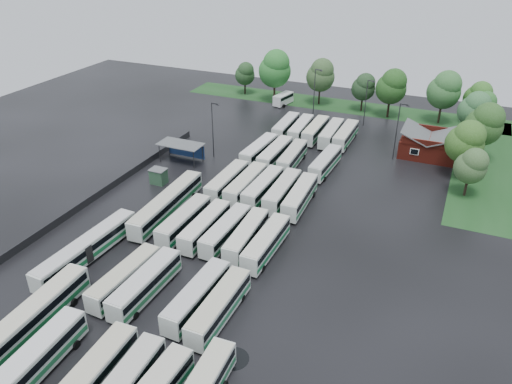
% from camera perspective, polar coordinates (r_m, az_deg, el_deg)
% --- Properties ---
extents(ground, '(160.00, 160.00, 0.00)m').
position_cam_1_polar(ground, '(69.38, -5.52, -5.82)').
color(ground, black).
rests_on(ground, ground).
extents(brick_building, '(10.07, 8.60, 5.39)m').
position_cam_1_polar(brick_building, '(99.69, 19.09, 4.97)').
color(brick_building, maroon).
rests_on(brick_building, ground).
extents(wash_shed, '(8.20, 4.20, 3.58)m').
position_cam_1_polar(wash_shed, '(92.50, -8.48, 5.23)').
color(wash_shed, '#2D2D30').
rests_on(wash_shed, ground).
extents(utility_hut, '(2.70, 2.20, 2.62)m').
position_cam_1_polar(utility_hut, '(85.58, -11.08, 1.80)').
color(utility_hut, '#27492F').
rests_on(utility_hut, ground).
extents(grass_strip_north, '(80.00, 10.00, 0.01)m').
position_cam_1_polar(grass_strip_north, '(123.85, 9.97, 9.65)').
color(grass_strip_north, '#173F17').
rests_on(grass_strip_north, ground).
extents(grass_strip_east, '(10.00, 50.00, 0.01)m').
position_cam_1_polar(grass_strip_east, '(100.42, 24.54, 2.92)').
color(grass_strip_east, '#173F17').
rests_on(grass_strip_east, ground).
extents(west_fence, '(0.10, 50.00, 1.20)m').
position_cam_1_polar(west_fence, '(86.05, -16.04, 0.79)').
color(west_fence, '#2D2D30').
rests_on(west_fence, ground).
extents(bus_r0c0, '(3.03, 11.90, 3.28)m').
position_cam_1_polar(bus_r0c0, '(55.00, -23.70, -16.98)').
color(bus_r0c0, silver).
rests_on(bus_r0c0, ground).
extents(bus_r0c2, '(2.94, 11.97, 3.31)m').
position_cam_1_polar(bus_r0c2, '(51.50, -18.32, -19.47)').
color(bus_r0c2, silver).
rests_on(bus_r0c2, ground).
extents(bus_r1c0, '(2.89, 11.37, 3.14)m').
position_cam_1_polar(bus_r1c0, '(62.05, -14.75, -9.47)').
color(bus_r1c0, silver).
rests_on(bus_r1c0, ground).
extents(bus_r1c1, '(2.68, 11.69, 3.24)m').
position_cam_1_polar(bus_r1c1, '(60.48, -12.52, -10.22)').
color(bus_r1c1, silver).
rests_on(bus_r1c1, ground).
extents(bus_r1c3, '(2.76, 11.55, 3.20)m').
position_cam_1_polar(bus_r1c3, '(57.83, -6.74, -11.74)').
color(bus_r1c3, silver).
rests_on(bus_r1c3, ground).
extents(bus_r1c4, '(2.49, 11.49, 3.20)m').
position_cam_1_polar(bus_r1c4, '(56.28, -4.23, -12.93)').
color(bus_r1c4, silver).
rests_on(bus_r1c4, ground).
extents(bus_r2c0, '(2.54, 11.58, 3.22)m').
position_cam_1_polar(bus_r2c0, '(71.38, -8.21, -3.24)').
color(bus_r2c0, silver).
rests_on(bus_r2c0, ground).
extents(bus_r2c1, '(2.47, 11.38, 3.16)m').
position_cam_1_polar(bus_r2c1, '(69.77, -5.83, -3.92)').
color(bus_r2c1, silver).
rests_on(bus_r2c1, ground).
extents(bus_r2c2, '(2.66, 11.31, 3.13)m').
position_cam_1_polar(bus_r2c2, '(68.67, -3.46, -4.41)').
color(bus_r2c2, silver).
rests_on(bus_r2c2, ground).
extents(bus_r2c3, '(2.85, 11.34, 3.13)m').
position_cam_1_polar(bus_r2c3, '(67.45, -1.10, -5.02)').
color(bus_r2c3, silver).
rests_on(bus_r2c3, ground).
extents(bus_r2c4, '(2.53, 11.47, 3.19)m').
position_cam_1_polar(bus_r2c4, '(65.98, 1.17, -5.84)').
color(bus_r2c4, silver).
rests_on(bus_r2c4, ground).
extents(bus_r3c0, '(2.50, 11.64, 3.24)m').
position_cam_1_polar(bus_r3c0, '(81.44, -3.31, 1.25)').
color(bus_r3c0, silver).
rests_on(bus_r3c0, ground).
extents(bus_r3c1, '(2.61, 11.89, 3.30)m').
position_cam_1_polar(bus_r3c1, '(80.22, -1.16, 0.87)').
color(bus_r3c1, silver).
rests_on(bus_r3c1, ground).
extents(bus_r3c2, '(2.69, 11.61, 3.22)m').
position_cam_1_polar(bus_r3c2, '(79.42, 0.80, 0.54)').
color(bus_r3c2, silver).
rests_on(bus_r3c2, ground).
extents(bus_r3c3, '(2.73, 11.75, 3.26)m').
position_cam_1_polar(bus_r3c3, '(78.32, 3.01, 0.09)').
color(bus_r3c3, silver).
rests_on(bus_r3c3, ground).
extents(bus_r3c4, '(2.91, 11.74, 3.24)m').
position_cam_1_polar(bus_r3c4, '(77.05, 5.04, -0.50)').
color(bus_r3c4, silver).
rests_on(bus_r3c4, ground).
extents(bus_r4c0, '(3.01, 11.68, 3.22)m').
position_cam_1_polar(bus_r4c0, '(92.76, 0.37, 4.81)').
color(bus_r4c0, silver).
rests_on(bus_r4c0, ground).
extents(bus_r4c1, '(2.64, 11.77, 3.27)m').
position_cam_1_polar(bus_r4c1, '(91.29, 2.21, 4.40)').
color(bus_r4c1, silver).
rests_on(bus_r4c1, ground).
extents(bus_r4c2, '(2.83, 11.35, 3.13)m').
position_cam_1_polar(bus_r4c2, '(90.30, 4.17, 4.01)').
color(bus_r4c2, silver).
rests_on(bus_r4c2, ground).
extents(bus_r4c4, '(2.90, 11.39, 3.15)m').
position_cam_1_polar(bus_r4c4, '(88.64, 7.93, 3.33)').
color(bus_r4c4, silver).
rests_on(bus_r4c4, ground).
extents(bus_r5c0, '(2.75, 11.33, 3.13)m').
position_cam_1_polar(bus_r5c0, '(104.47, 3.43, 7.50)').
color(bus_r5c0, silver).
rests_on(bus_r5c0, ground).
extents(bus_r5c1, '(2.84, 11.31, 3.12)m').
position_cam_1_polar(bus_r5c1, '(103.50, 5.15, 7.22)').
color(bus_r5c1, silver).
rests_on(bus_r5c1, ground).
extents(bus_r5c2, '(2.52, 11.47, 3.19)m').
position_cam_1_polar(bus_r5c2, '(102.82, 6.82, 7.01)').
color(bus_r5c2, silver).
rests_on(bus_r5c2, ground).
extents(bus_r5c3, '(2.71, 11.55, 3.20)m').
position_cam_1_polar(bus_r5c3, '(101.69, 8.59, 6.65)').
color(bus_r5c3, silver).
rests_on(bus_r5c3, ground).
extents(bus_r5c4, '(2.49, 11.55, 3.21)m').
position_cam_1_polar(bus_r5c4, '(101.23, 10.21, 6.42)').
color(bus_r5c4, silver).
rests_on(bus_r5c4, ground).
extents(artic_bus_west_a, '(3.24, 17.73, 3.27)m').
position_cam_1_polar(artic_bus_west_a, '(59.34, -24.81, -13.42)').
color(artic_bus_west_a, silver).
rests_on(artic_bus_west_a, ground).
extents(artic_bus_west_b, '(3.15, 17.87, 3.30)m').
position_cam_1_polar(artic_bus_west_b, '(75.90, -10.11, -1.30)').
color(artic_bus_west_b, silver).
rests_on(artic_bus_west_b, ground).
extents(artic_bus_west_c, '(3.15, 17.10, 3.16)m').
position_cam_1_polar(artic_bus_west_c, '(68.48, -18.76, -6.15)').
color(artic_bus_west_c, silver).
rests_on(artic_bus_west_c, ground).
extents(minibus, '(3.37, 6.35, 2.63)m').
position_cam_1_polar(minibus, '(122.89, 3.13, 10.60)').
color(minibus, silver).
rests_on(minibus, ground).
extents(tree_north_0, '(5.03, 5.03, 8.33)m').
position_cam_1_polar(tree_north_0, '(129.78, -1.24, 13.39)').
color(tree_north_0, black).
rests_on(tree_north_0, ground).
extents(tree_north_1, '(7.78, 7.78, 12.89)m').
position_cam_1_polar(tree_north_1, '(122.90, 2.22, 13.94)').
color(tree_north_1, '#37251A').
rests_on(tree_north_1, ground).
extents(tree_north_2, '(6.77, 6.77, 11.22)m').
position_cam_1_polar(tree_north_2, '(122.31, 7.44, 13.14)').
color(tree_north_2, black).
rests_on(tree_north_2, ground).
extents(tree_north_3, '(5.45, 5.45, 9.03)m').
position_cam_1_polar(tree_north_3, '(119.55, 12.24, 11.68)').
color(tree_north_3, black).
rests_on(tree_north_3, ground).
extents(tree_north_4, '(6.78, 6.78, 11.22)m').
position_cam_1_polar(tree_north_4, '(116.25, 15.28, 11.59)').
color(tree_north_4, black).
rests_on(tree_north_4, ground).
extents(tree_north_5, '(7.12, 7.12, 11.79)m').
position_cam_1_polar(tree_north_5, '(115.87, 20.79, 10.89)').
color(tree_north_5, '#33281B').
rests_on(tree_north_5, ground).
extents(tree_north_6, '(5.82, 5.82, 9.63)m').
position_cam_1_polar(tree_north_6, '(118.45, 24.08, 9.92)').
color(tree_north_6, '#3B2B18').
rests_on(tree_north_6, ground).
extents(tree_east_0, '(5.07, 5.07, 8.40)m').
position_cam_1_polar(tree_east_0, '(85.20, 23.44, 2.79)').
color(tree_east_0, black).
rests_on(tree_east_0, ground).
extents(tree_east_1, '(6.39, 6.39, 10.58)m').
position_cam_1_polar(tree_east_1, '(90.65, 22.89, 5.37)').
color(tree_east_1, black).
rests_on(tree_east_1, ground).
extents(tree_east_2, '(6.78, 6.78, 11.23)m').
position_cam_1_polar(tree_east_2, '(99.01, 24.72, 7.11)').
color(tree_east_2, '#302014').
rests_on(tree_east_2, ground).
extents(tree_east_3, '(6.14, 6.14, 10.17)m').
position_cam_1_polar(tree_east_3, '(108.86, 23.74, 8.70)').
color(tree_east_3, '#3C2A1A').
rests_on(tree_east_3, ground).
extents(tree_east_4, '(5.18, 5.18, 8.59)m').
position_cam_1_polar(tree_east_4, '(115.37, 24.57, 9.01)').
color(tree_east_4, '#3B2415').
rests_on(tree_east_4, ground).
extents(lamp_post_ne, '(1.67, 0.33, 10.86)m').
position_cam_1_polar(lamp_post_ne, '(94.40, 15.91, 7.09)').
color(lamp_post_ne, '#2D2D30').
rests_on(lamp_post_ne, ground).
extents(lamp_post_nw, '(1.63, 0.32, 10.57)m').
position_cam_1_polar(lamp_post_nw, '(92.41, -4.92, 7.53)').
color(lamp_post_nw, '#2D2D30').
rests_on(lamp_post_nw, ground).
extents(lamp_post_back_w, '(1.69, 0.33, 11.00)m').
position_cam_1_polar(lamp_post_back_w, '(113.35, 6.76, 11.52)').
color(lamp_post_back_w, '#2D2D30').
rests_on(lamp_post_back_w, ground).
extents(lamp_post_back_e, '(1.55, 0.30, 10.07)m').
position_cam_1_polar(lamp_post_back_e, '(110.15, 12.52, 10.26)').
color(lamp_post_back_e, '#2D2D30').
rests_on(lamp_post_back_e, ground).
extents(puddle_0, '(3.72, 3.72, 0.01)m').
position_cam_1_polar(puddle_0, '(55.50, -16.28, -17.49)').
color(puddle_0, black).
rests_on(puddle_0, ground).
extents(puddle_2, '(4.93, 4.93, 0.01)m').
position_cam_1_polar(puddle_2, '(73.47, -10.86, -4.11)').
color(puddle_2, black).
rests_on(puddle_2, ground).
extents(puddle_3, '(4.31, 4.31, 0.01)m').
position_cam_1_polar(puddle_3, '(66.96, -1.58, -7.09)').
color(puddle_3, black).
rests_on(puddle_3, ground).
extents(puddle_4, '(3.20, 3.20, 0.01)m').
position_cam_1_polar(puddle_4, '(53.24, -2.58, -18.49)').
color(puddle_4, black).
rests_on(puddle_4, ground).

